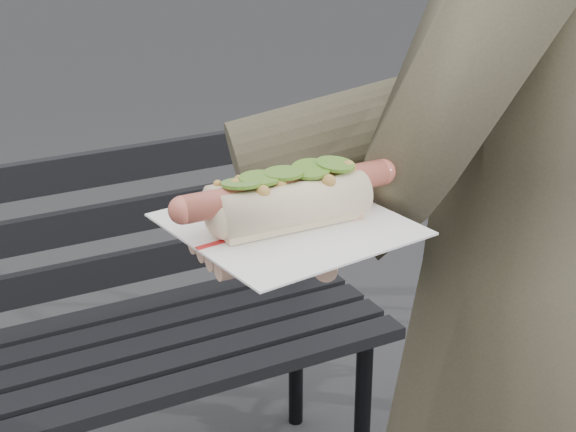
# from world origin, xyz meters

# --- Properties ---
(park_bench) EXTENTS (1.50, 0.44, 0.88)m
(park_bench) POSITION_xyz_m (0.08, 0.98, 0.52)
(park_bench) COLOR black
(park_bench) RESTS_ON ground
(person) EXTENTS (0.79, 0.66, 1.85)m
(person) POSITION_xyz_m (0.52, 0.02, 0.92)
(person) COLOR #433A2C
(person) RESTS_ON ground
(held_hotdog) EXTENTS (0.63, 0.32, 0.20)m
(held_hotdog) POSITION_xyz_m (0.31, -0.02, 1.23)
(held_hotdog) COLOR #433A2C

